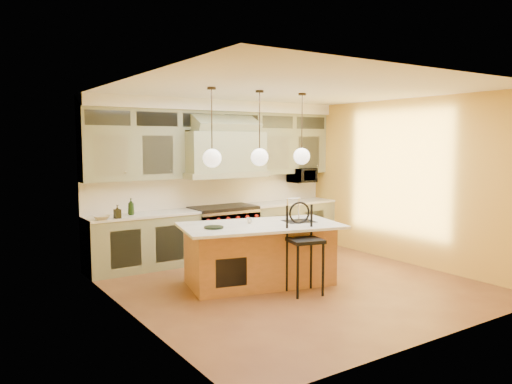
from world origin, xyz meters
TOP-DOWN VIEW (x-y plane):
  - floor at (0.00, 0.00)m, footprint 5.00×5.00m
  - ceiling at (0.00, 0.00)m, footprint 5.00×5.00m
  - wall_back at (0.00, 2.50)m, footprint 5.00×0.00m
  - wall_front at (0.00, -2.50)m, footprint 5.00×0.00m
  - wall_left at (-2.50, 0.00)m, footprint 0.00×5.00m
  - wall_right at (2.50, 0.00)m, footprint 0.00×5.00m
  - back_cabinetry at (0.00, 2.23)m, footprint 5.00×0.77m
  - range at (0.00, 2.14)m, footprint 1.20×0.74m
  - kitchen_island at (-0.40, 0.35)m, footprint 2.58×1.77m
  - counter_stool at (-0.14, -0.39)m, footprint 0.55×0.55m
  - microwave at (1.95, 2.25)m, footprint 0.54×0.37m
  - oil_bottle_a at (-1.75, 2.15)m, footprint 0.11×0.11m
  - oil_bottle_b at (-2.05, 1.92)m, footprint 0.11×0.11m
  - fruit_bowl at (-2.30, 1.92)m, footprint 0.30×0.30m
  - cup at (-0.53, 0.43)m, footprint 0.10×0.10m
  - pendant_left at (-1.20, 0.35)m, footprint 0.26×0.26m
  - pendant_center at (-0.40, 0.35)m, footprint 0.26×0.26m
  - pendant_right at (0.40, 0.35)m, footprint 0.26×0.26m

SIDE VIEW (x-z plane):
  - floor at x=0.00m, z-range 0.00..0.00m
  - kitchen_island at x=-0.40m, z-range -0.20..1.15m
  - range at x=0.00m, z-range 0.01..0.97m
  - counter_stool at x=-0.14m, z-range 0.10..1.39m
  - cup at x=-0.53m, z-range 0.92..1.01m
  - fruit_bowl at x=-2.30m, z-range 0.94..1.00m
  - oil_bottle_b at x=-2.05m, z-range 0.94..1.15m
  - oil_bottle_a at x=-1.75m, z-range 0.94..1.22m
  - back_cabinetry at x=0.00m, z-range -0.02..2.88m
  - microwave at x=1.95m, z-range 1.30..1.60m
  - wall_back at x=0.00m, z-range -1.05..3.95m
  - wall_front at x=0.00m, z-range -1.05..3.95m
  - wall_left at x=-2.50m, z-range -1.05..3.95m
  - wall_right at x=2.50m, z-range -1.05..3.95m
  - pendant_left at x=-1.20m, z-range 1.39..2.50m
  - pendant_center at x=-0.40m, z-range 1.39..2.50m
  - pendant_right at x=0.40m, z-range 1.39..2.50m
  - ceiling at x=0.00m, z-range 2.90..2.90m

